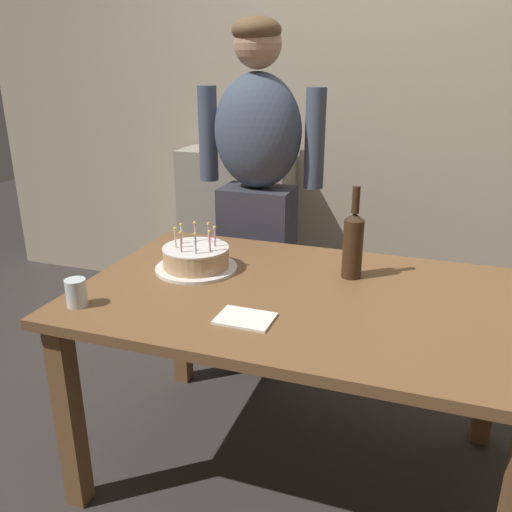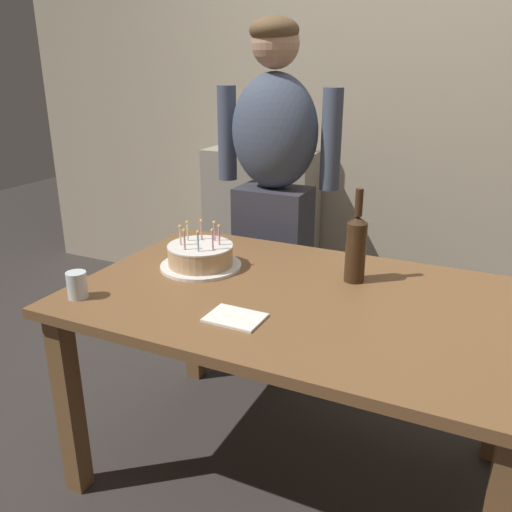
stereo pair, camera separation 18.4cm
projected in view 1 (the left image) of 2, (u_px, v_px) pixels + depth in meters
The scene contains 9 objects.
ground_plane at pixel (295, 467), 2.05m from camera, with size 10.00×10.00×0.00m, color #332D2B.
back_wall at pixel (373, 95), 2.98m from camera, with size 5.20×0.10×2.60m, color tan.
dining_table at pixel (299, 318), 1.83m from camera, with size 1.50×0.96×0.74m.
birthday_cake at pixel (196, 259), 1.98m from camera, with size 0.31×0.31×0.17m.
water_glass_near at pixel (76, 293), 1.68m from camera, with size 0.07×0.07×0.09m, color silver.
wine_bottle at pixel (353, 243), 1.88m from camera, with size 0.07×0.07×0.34m.
napkin_stack at pixel (245, 318), 1.60m from camera, with size 0.17×0.13×0.01m, color white.
person_man_bearded at pixel (258, 197), 2.51m from camera, with size 0.61×0.27×1.66m.
shelf_cabinet at pixel (237, 228), 3.29m from camera, with size 0.67×0.30×1.26m.
Camera 1 is at (0.40, -1.60, 1.47)m, focal length 37.12 mm.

